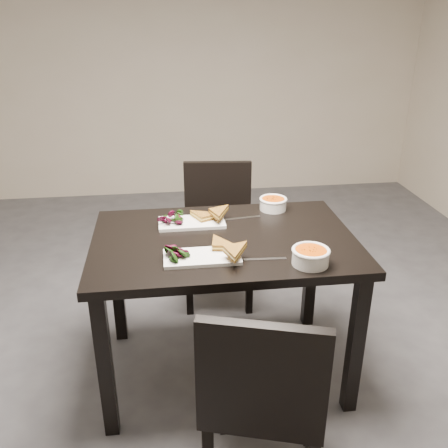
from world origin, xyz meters
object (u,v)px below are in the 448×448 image
Objects in this scene: plate_near at (202,257)px; plate_far at (192,223)px; chair_near at (263,393)px; chair_far at (218,224)px; table at (224,257)px; soup_bowl_near at (311,256)px; soup_bowl_far at (273,203)px.

plate_far is (-0.02, 0.36, -0.00)m from plate_near.
chair_near is 1.47m from chair_far.
table is 7.65× the size of soup_bowl_near.
plate_near reaches higher than table.
soup_bowl_far is at bearing 46.16° from table.
table is 0.73m from chair_near.
chair_far is (0.02, 1.47, 0.00)m from chair_near.
soup_bowl_far reaches higher than plate_near.
chair_near is 1.00× the size of chair_far.
soup_bowl_far is at bearing 17.17° from plate_far.
chair_far reaches higher than table.
soup_bowl_near reaches higher than table.
chair_near reaches higher than soup_bowl_near.
soup_bowl_near is at bearing -42.47° from table.
chair_near is 2.67× the size of plate_far.
soup_bowl_far reaches higher than plate_far.
table is 3.76× the size of plate_far.
table is at bearing 58.15° from plate_near.
chair_far is at bearing 79.34° from plate_near.
chair_far is 2.65× the size of plate_near.
chair_far reaches higher than plate_far.
chair_near is 1.09m from soup_bowl_far.
plate_near is (-0.12, -0.19, 0.11)m from table.
soup_bowl_far is (0.25, 1.02, 0.30)m from chair_near.
chair_far reaches higher than soup_bowl_far.
table is 0.45m from soup_bowl_far.
soup_bowl_far is (0.43, 0.13, 0.03)m from plate_far.
chair_near is at bearing -123.17° from soup_bowl_near.
soup_bowl_far is (0.24, -0.45, 0.30)m from chair_far.
chair_near is 5.92× the size of soup_bowl_far.
soup_bowl_far is (-0.02, 0.60, -0.00)m from soup_bowl_near.
soup_bowl_near is (0.44, -0.10, 0.03)m from plate_near.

